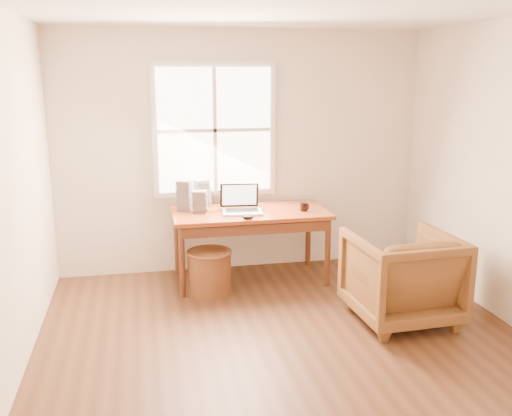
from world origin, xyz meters
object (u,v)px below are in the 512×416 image
at_px(coffee_mug, 304,207).
at_px(wicker_stool, 210,273).
at_px(desk, 250,213).
at_px(laptop, 242,199).
at_px(armchair, 402,277).
at_px(cd_stack_a, 202,193).

bearing_deg(coffee_mug, wicker_stool, -171.45).
distance_m(desk, wicker_stool, 0.76).
height_order(laptop, coffee_mug, laptop).
xyz_separation_m(desk, armchair, (1.11, -1.26, -0.33)).
bearing_deg(wicker_stool, cd_stack_a, 89.19).
relative_size(desk, cd_stack_a, 5.81).
distance_m(laptop, cd_stack_a, 0.56).
bearing_deg(laptop, armchair, -38.35).
bearing_deg(desk, wicker_stool, -147.20).
height_order(desk, coffee_mug, coffee_mug).
height_order(coffee_mug, cd_stack_a, cd_stack_a).
bearing_deg(wicker_stool, armchair, -31.35).
bearing_deg(coffee_mug, laptop, 175.37).
distance_m(desk, cd_stack_a, 0.59).
bearing_deg(desk, laptop, -138.10).
distance_m(laptop, coffee_mug, 0.65).
distance_m(desk, coffee_mug, 0.56).
relative_size(coffee_mug, cd_stack_a, 0.32).
relative_size(desk, coffee_mug, 18.37).
bearing_deg(armchair, wicker_stool, -33.88).
bearing_deg(desk, coffee_mug, -12.19).
height_order(desk, cd_stack_a, cd_stack_a).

